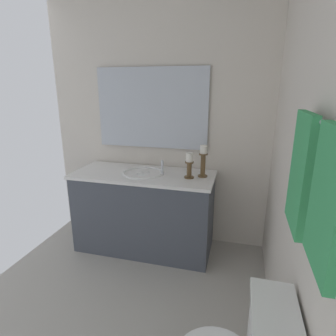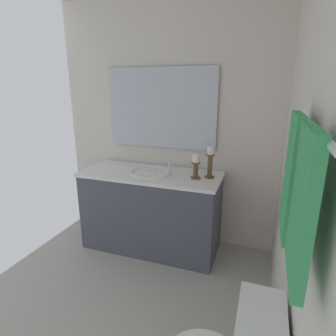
{
  "view_description": "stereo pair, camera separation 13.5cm",
  "coord_description": "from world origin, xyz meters",
  "px_view_note": "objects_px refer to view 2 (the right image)",
  "views": [
    {
      "loc": [
        1.36,
        0.83,
        1.61
      ],
      "look_at": [
        -0.28,
        0.4,
        1.11
      ],
      "focal_mm": 29.72,
      "sensor_mm": 36.0,
      "label": 1
    },
    {
      "loc": [
        1.32,
        0.96,
        1.61
      ],
      "look_at": [
        -0.28,
        0.4,
        1.11
      ],
      "focal_mm": 29.72,
      "sensor_mm": 36.0,
      "label": 2
    }
  ],
  "objects_px": {
    "vanity_cabinet": "(151,210)",
    "sink_basin": "(151,176)",
    "candle_holder_tall": "(210,161)",
    "towel_near_vanity": "(291,176)",
    "towel_bar": "(311,126)",
    "mirror": "(161,108)",
    "towel_center": "(302,206)",
    "candle_holder_short": "(196,166)"
  },
  "relations": [
    {
      "from": "candle_holder_tall",
      "to": "towel_near_vanity",
      "type": "bearing_deg",
      "value": 23.1
    },
    {
      "from": "sink_basin",
      "to": "towel_center",
      "type": "height_order",
      "value": "towel_center"
    },
    {
      "from": "towel_bar",
      "to": "towel_near_vanity",
      "type": "bearing_deg",
      "value": -174.53
    },
    {
      "from": "sink_basin",
      "to": "towel_near_vanity",
      "type": "bearing_deg",
      "value": 41.65
    },
    {
      "from": "mirror",
      "to": "towel_center",
      "type": "distance_m",
      "value": 2.23
    },
    {
      "from": "vanity_cabinet",
      "to": "sink_basin",
      "type": "height_order",
      "value": "sink_basin"
    },
    {
      "from": "candle_holder_short",
      "to": "towel_bar",
      "type": "xyz_separation_m",
      "value": [
        1.43,
        0.69,
        0.57
      ]
    },
    {
      "from": "candle_holder_short",
      "to": "towel_bar",
      "type": "height_order",
      "value": "towel_bar"
    },
    {
      "from": "candle_holder_tall",
      "to": "candle_holder_short",
      "type": "xyz_separation_m",
      "value": [
        0.07,
        -0.12,
        -0.03
      ]
    },
    {
      "from": "towel_near_vanity",
      "to": "mirror",
      "type": "bearing_deg",
      "value": -143.92
    },
    {
      "from": "towel_near_vanity",
      "to": "towel_bar",
      "type": "bearing_deg",
      "value": 5.47
    },
    {
      "from": "mirror",
      "to": "towel_center",
      "type": "xyz_separation_m",
      "value": [
        1.92,
        1.13,
        -0.08
      ]
    },
    {
      "from": "sink_basin",
      "to": "mirror",
      "type": "bearing_deg",
      "value": -179.8
    },
    {
      "from": "candle_holder_tall",
      "to": "towel_bar",
      "type": "bearing_deg",
      "value": 21.06
    },
    {
      "from": "mirror",
      "to": "candle_holder_short",
      "type": "xyz_separation_m",
      "value": [
        0.3,
        0.45,
        -0.47
      ]
    },
    {
      "from": "candle_holder_tall",
      "to": "towel_center",
      "type": "bearing_deg",
      "value": 18.33
    },
    {
      "from": "vanity_cabinet",
      "to": "candle_holder_short",
      "type": "bearing_deg",
      "value": 87.04
    },
    {
      "from": "candle_holder_tall",
      "to": "candle_holder_short",
      "type": "relative_size",
      "value": 1.27
    },
    {
      "from": "candle_holder_tall",
      "to": "towel_center",
      "type": "relative_size",
      "value": 0.73
    },
    {
      "from": "vanity_cabinet",
      "to": "towel_bar",
      "type": "xyz_separation_m",
      "value": [
        1.45,
        1.14,
        1.1
      ]
    },
    {
      "from": "mirror",
      "to": "sink_basin",
      "type": "bearing_deg",
      "value": 0.2
    },
    {
      "from": "mirror",
      "to": "candle_holder_tall",
      "type": "distance_m",
      "value": 0.75
    },
    {
      "from": "mirror",
      "to": "towel_bar",
      "type": "relative_size",
      "value": 1.52
    },
    {
      "from": "mirror",
      "to": "towel_near_vanity",
      "type": "bearing_deg",
      "value": 36.08
    },
    {
      "from": "mirror",
      "to": "towel_near_vanity",
      "type": "distance_m",
      "value": 1.91
    },
    {
      "from": "mirror",
      "to": "towel_bar",
      "type": "xyz_separation_m",
      "value": [
        1.73,
        1.14,
        0.1
      ]
    },
    {
      "from": "sink_basin",
      "to": "towel_center",
      "type": "relative_size",
      "value": 0.99
    },
    {
      "from": "sink_basin",
      "to": "candle_holder_tall",
      "type": "xyz_separation_m",
      "value": [
        -0.04,
        0.57,
        0.19
      ]
    },
    {
      "from": "sink_basin",
      "to": "towel_near_vanity",
      "type": "distance_m",
      "value": 1.77
    },
    {
      "from": "candle_holder_tall",
      "to": "towel_bar",
      "type": "relative_size",
      "value": 0.39
    },
    {
      "from": "mirror",
      "to": "towel_bar",
      "type": "distance_m",
      "value": 2.08
    },
    {
      "from": "mirror",
      "to": "candle_holder_short",
      "type": "distance_m",
      "value": 0.72
    },
    {
      "from": "vanity_cabinet",
      "to": "candle_holder_short",
      "type": "distance_m",
      "value": 0.69
    },
    {
      "from": "mirror",
      "to": "candle_holder_tall",
      "type": "bearing_deg",
      "value": 67.43
    },
    {
      "from": "vanity_cabinet",
      "to": "mirror",
      "type": "distance_m",
      "value": 1.03
    },
    {
      "from": "sink_basin",
      "to": "candle_holder_tall",
      "type": "height_order",
      "value": "candle_holder_tall"
    },
    {
      "from": "towel_bar",
      "to": "mirror",
      "type": "bearing_deg",
      "value": -146.57
    },
    {
      "from": "candle_holder_tall",
      "to": "towel_near_vanity",
      "type": "relative_size",
      "value": 0.63
    },
    {
      "from": "candle_holder_tall",
      "to": "candle_holder_short",
      "type": "distance_m",
      "value": 0.14
    },
    {
      "from": "candle_holder_tall",
      "to": "towel_bar",
      "type": "height_order",
      "value": "towel_bar"
    },
    {
      "from": "candle_holder_tall",
      "to": "candle_holder_short",
      "type": "bearing_deg",
      "value": -59.56
    },
    {
      "from": "candle_holder_short",
      "to": "towel_near_vanity",
      "type": "bearing_deg",
      "value": 28.48
    }
  ]
}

